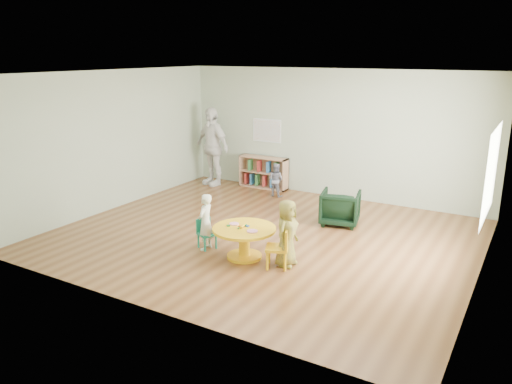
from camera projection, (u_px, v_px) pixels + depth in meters
room at (265, 129)px, 8.29m from camera, size 7.10×7.00×2.80m
activity_table at (244, 237)px, 7.80m from camera, size 1.00×1.00×0.54m
kid_chair_left at (206, 232)px, 8.22m from camera, size 0.35×0.35×0.50m
kid_chair_right at (280, 247)px, 7.45m from camera, size 0.43×0.43×0.62m
bookshelf at (264, 172)px, 11.87m from camera, size 1.20×0.30×0.75m
alphabet_poster at (267, 131)px, 11.70m from camera, size 0.74×0.01×0.54m
armchair at (340, 208)px, 9.34m from camera, size 0.83×0.84×0.64m
child_left at (206, 222)px, 8.10m from camera, size 0.26×0.37×0.94m
child_right at (287, 233)px, 7.47m from camera, size 0.34×0.51×1.03m
toddler at (276, 180)px, 11.14m from camera, size 0.38×0.31×0.75m
adult_caretaker at (212, 146)px, 11.98m from camera, size 1.19×0.75×1.88m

